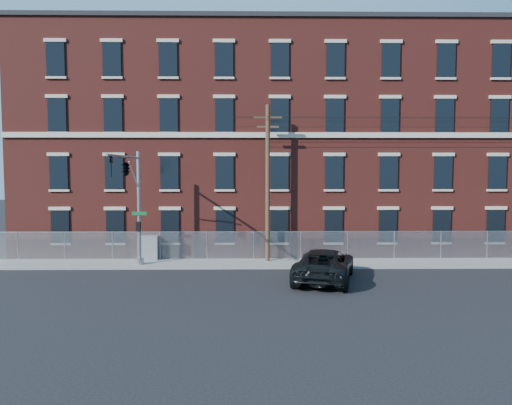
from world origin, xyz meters
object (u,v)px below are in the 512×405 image
at_px(utility_cabinet, 148,248).
at_px(pickup_truck, 324,265).
at_px(traffic_signal_mast, 129,181).
at_px(utility_pole_near, 268,180).

bearing_deg(utility_cabinet, pickup_truck, -31.34).
distance_m(traffic_signal_mast, pickup_truck, 11.90).
distance_m(traffic_signal_mast, utility_pole_near, 8.70).
xyz_separation_m(utility_pole_near, utility_cabinet, (-7.80, 0.40, -4.44)).
bearing_deg(traffic_signal_mast, utility_pole_near, 23.14).
bearing_deg(utility_cabinet, traffic_signal_mast, -97.22).
height_order(traffic_signal_mast, utility_cabinet, traffic_signal_mast).
height_order(utility_pole_near, utility_cabinet, utility_pole_near).
bearing_deg(traffic_signal_mast, pickup_truck, -8.56).
bearing_deg(utility_pole_near, pickup_truck, -60.33).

